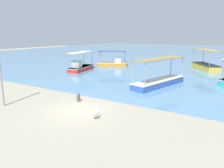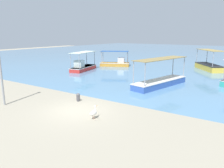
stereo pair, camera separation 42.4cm
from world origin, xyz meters
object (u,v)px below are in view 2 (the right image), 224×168
object	(u,v)px
fishing_boat_outer	(83,66)
fishing_boat_far_left	(116,63)
fishing_boat_far_right	(209,66)
pelican	(94,113)
mooring_bollard	(78,97)
fishing_boat_center	(160,81)

from	to	relation	value
fishing_boat_outer	fishing_boat_far_left	world-z (taller)	fishing_boat_outer
fishing_boat_far_right	pelican	bearing A→B (deg)	-95.76
fishing_boat_far_right	fishing_boat_outer	size ratio (longest dim) A/B	1.08
mooring_bollard	pelican	bearing A→B (deg)	-34.01
fishing_boat_outer	fishing_boat_far_left	size ratio (longest dim) A/B	1.09
fishing_boat_center	mooring_bollard	distance (m)	8.77
fishing_boat_center	fishing_boat_far_left	distance (m)	14.11
pelican	mooring_bollard	world-z (taller)	pelican
fishing_boat_far_left	pelican	distance (m)	21.97
fishing_boat_far_right	pelican	xyz separation A→B (m)	(-2.36, -23.39, -0.20)
pelican	mooring_bollard	bearing A→B (deg)	145.99
fishing_boat_outer	mooring_bollard	size ratio (longest dim) A/B	8.32
fishing_boat_center	pelican	size ratio (longest dim) A/B	8.89
fishing_boat_outer	fishing_boat_far_left	bearing A→B (deg)	75.68
fishing_boat_center	pelican	distance (m)	10.23
fishing_boat_far_right	fishing_boat_outer	world-z (taller)	fishing_boat_far_right
fishing_boat_center	fishing_boat_outer	bearing A→B (deg)	166.86
fishing_boat_far_left	fishing_boat_outer	bearing A→B (deg)	-104.32
fishing_boat_outer	pelican	size ratio (longest dim) A/B	6.48
fishing_boat_far_left	mooring_bollard	bearing A→B (deg)	-66.36
fishing_boat_far_left	mooring_bollard	xyz separation A→B (m)	(7.48, -17.08, -0.22)
fishing_boat_far_left	pelican	size ratio (longest dim) A/B	5.97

